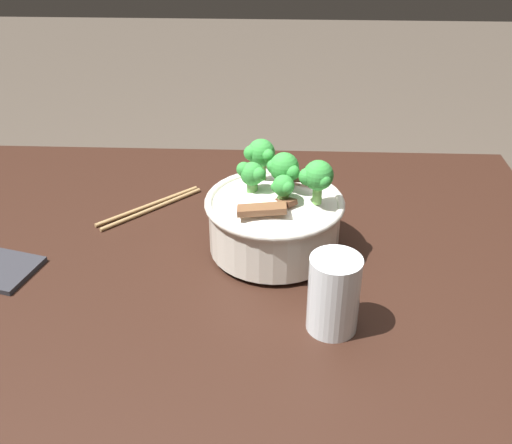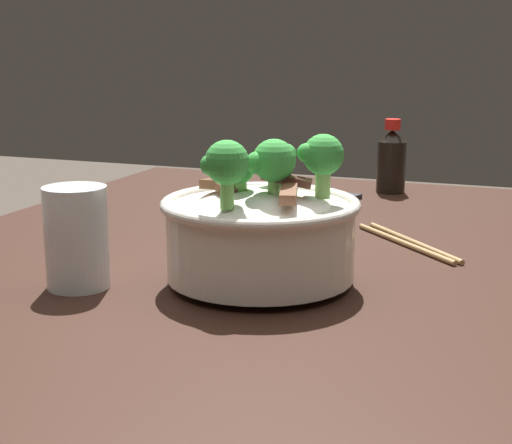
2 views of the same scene
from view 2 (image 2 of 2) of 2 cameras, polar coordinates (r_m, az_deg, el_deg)
dining_table at (r=1.00m, az=-0.45°, el=-8.54°), size 1.14×0.85×0.78m
rice_bowl at (r=0.83m, az=0.36°, el=-0.23°), size 0.21×0.21×0.16m
drinking_glass at (r=0.85m, az=-12.83°, el=-1.63°), size 0.07×0.07×0.11m
chopsticks_pair at (r=1.02m, az=10.98°, el=-1.47°), size 0.16×0.16×0.01m
soy_sauce_bottle at (r=1.37m, az=9.78°, el=4.43°), size 0.05×0.05×0.13m
folded_napkin at (r=1.27m, az=4.25°, el=1.55°), size 0.17×0.13×0.01m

